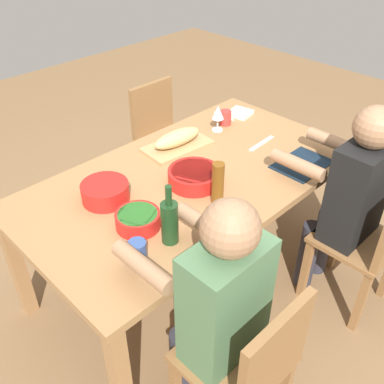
% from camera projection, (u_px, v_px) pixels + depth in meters
% --- Properties ---
extents(ground_plane, '(8.00, 8.00, 0.00)m').
position_uv_depth(ground_plane, '(192.00, 272.00, 2.75)').
color(ground_plane, brown).
extents(dining_table, '(1.85, 1.03, 0.74)m').
position_uv_depth(dining_table, '(192.00, 187.00, 2.37)').
color(dining_table, '#9E7044').
rests_on(dining_table, ground_plane).
extents(chair_far_left, '(0.40, 0.40, 0.85)m').
position_uv_depth(chair_far_left, '(372.00, 241.00, 2.28)').
color(chair_far_left, olive).
rests_on(chair_far_left, ground_plane).
extents(diner_far_left, '(0.41, 0.53, 1.20)m').
position_uv_depth(diner_far_left, '(349.00, 193.00, 2.26)').
color(diner_far_left, '#2D2D38').
rests_on(diner_far_left, ground_plane).
extents(chair_near_left, '(0.40, 0.40, 0.85)m').
position_uv_depth(chair_near_left, '(162.00, 134.00, 3.25)').
color(chair_near_left, olive).
rests_on(chair_near_left, ground_plane).
extents(chair_far_right, '(0.40, 0.40, 0.85)m').
position_uv_depth(chair_far_right, '(249.00, 364.00, 1.70)').
color(chair_far_right, olive).
rests_on(chair_far_right, ground_plane).
extents(diner_far_right, '(0.41, 0.53, 1.20)m').
position_uv_depth(diner_far_right, '(217.00, 301.00, 1.68)').
color(diner_far_right, '#2D2D38').
rests_on(diner_far_right, ground_plane).
extents(serving_bowl_greens, '(0.21, 0.21, 0.07)m').
position_uv_depth(serving_bowl_greens, '(138.00, 219.00, 1.96)').
color(serving_bowl_greens, red).
rests_on(serving_bowl_greens, dining_table).
extents(serving_bowl_salad, '(0.27, 0.27, 0.08)m').
position_uv_depth(serving_bowl_salad, '(194.00, 176.00, 2.23)').
color(serving_bowl_salad, red).
rests_on(serving_bowl_salad, dining_table).
extents(serving_bowl_fruit, '(0.23, 0.23, 0.09)m').
position_uv_depth(serving_bowl_fruit, '(105.00, 191.00, 2.11)').
color(serving_bowl_fruit, red).
rests_on(serving_bowl_fruit, dining_table).
extents(cutting_board, '(0.42, 0.25, 0.02)m').
position_uv_depth(cutting_board, '(177.00, 146.00, 2.56)').
color(cutting_board, tan).
rests_on(cutting_board, dining_table).
extents(bread_loaf, '(0.33, 0.14, 0.09)m').
position_uv_depth(bread_loaf, '(177.00, 138.00, 2.52)').
color(bread_loaf, tan).
rests_on(bread_loaf, cutting_board).
extents(wine_bottle, '(0.08, 0.08, 0.29)m').
position_uv_depth(wine_bottle, '(170.00, 221.00, 1.84)').
color(wine_bottle, '#193819').
rests_on(wine_bottle, dining_table).
extents(beer_bottle, '(0.06, 0.06, 0.22)m').
position_uv_depth(beer_bottle, '(218.00, 184.00, 2.06)').
color(beer_bottle, brown).
rests_on(beer_bottle, dining_table).
extents(wine_glass, '(0.08, 0.08, 0.17)m').
position_uv_depth(wine_glass, '(218.00, 113.00, 2.67)').
color(wine_glass, silver).
rests_on(wine_glass, dining_table).
extents(placemat_far_left, '(0.32, 0.23, 0.01)m').
position_uv_depth(placemat_far_left, '(302.00, 164.00, 2.41)').
color(placemat_far_left, '#142333').
rests_on(placemat_far_left, dining_table).
extents(cup_near_left, '(0.07, 0.07, 0.09)m').
position_uv_depth(cup_near_left, '(225.00, 118.00, 2.78)').
color(cup_near_left, red).
rests_on(cup_near_left, dining_table).
extents(fork_near_left, '(0.02, 0.17, 0.01)m').
position_uv_depth(fork_near_left, '(224.00, 116.00, 2.90)').
color(fork_near_left, silver).
rests_on(fork_near_left, dining_table).
extents(cup_far_right, '(0.08, 0.08, 0.10)m').
position_uv_depth(cup_far_right, '(138.00, 251.00, 1.77)').
color(cup_far_right, '#334C8C').
rests_on(cup_far_right, dining_table).
extents(carving_knife, '(0.23, 0.04, 0.01)m').
position_uv_depth(carving_knife, '(262.00, 143.00, 2.60)').
color(carving_knife, silver).
rests_on(carving_knife, dining_table).
extents(napkin_stack, '(0.16, 0.16, 0.02)m').
position_uv_depth(napkin_stack, '(240.00, 113.00, 2.92)').
color(napkin_stack, white).
rests_on(napkin_stack, dining_table).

